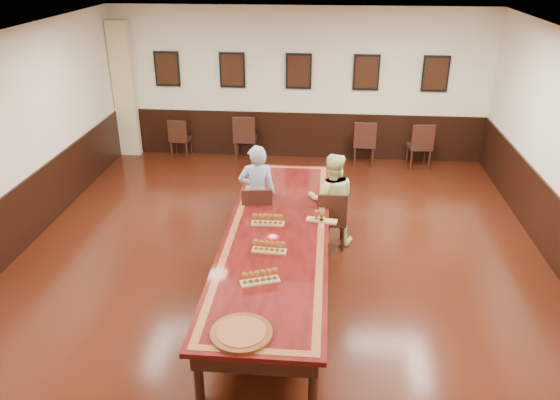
# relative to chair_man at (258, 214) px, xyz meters

# --- Properties ---
(floor) EXTENTS (8.00, 10.00, 0.02)m
(floor) POSITION_rel_chair_man_xyz_m (0.40, -1.05, -0.50)
(floor) COLOR black
(floor) RESTS_ON ground
(ceiling) EXTENTS (8.00, 10.00, 0.02)m
(ceiling) POSITION_rel_chair_man_xyz_m (0.40, -1.05, 2.72)
(ceiling) COLOR white
(ceiling) RESTS_ON floor
(wall_back) EXTENTS (8.00, 0.02, 3.20)m
(wall_back) POSITION_rel_chair_man_xyz_m (0.40, 3.96, 1.11)
(wall_back) COLOR #EAE3C4
(wall_back) RESTS_ON floor
(chair_man) EXTENTS (0.52, 0.55, 0.99)m
(chair_man) POSITION_rel_chair_man_xyz_m (0.00, 0.00, 0.00)
(chair_man) COLOR black
(chair_man) RESTS_ON floor
(chair_woman) EXTENTS (0.46, 0.50, 0.95)m
(chair_woman) POSITION_rel_chair_man_xyz_m (1.14, 0.01, -0.02)
(chair_woman) COLOR black
(chair_woman) RESTS_ON floor
(spare_chair_a) EXTENTS (0.43, 0.47, 0.88)m
(spare_chair_a) POSITION_rel_chair_man_xyz_m (-2.17, 3.69, -0.05)
(spare_chair_a) COLOR black
(spare_chair_a) RESTS_ON floor
(spare_chair_b) EXTENTS (0.49, 0.53, 1.01)m
(spare_chair_b) POSITION_rel_chair_man_xyz_m (-0.73, 3.65, 0.01)
(spare_chair_b) COLOR black
(spare_chair_b) RESTS_ON floor
(spare_chair_c) EXTENTS (0.48, 0.52, 0.98)m
(spare_chair_c) POSITION_rel_chair_man_xyz_m (1.83, 3.60, -0.01)
(spare_chair_c) COLOR black
(spare_chair_c) RESTS_ON floor
(spare_chair_d) EXTENTS (0.50, 0.54, 0.98)m
(spare_chair_d) POSITION_rel_chair_man_xyz_m (2.98, 3.52, -0.00)
(spare_chair_d) COLOR black
(spare_chair_d) RESTS_ON floor
(person_man) EXTENTS (0.62, 0.44, 1.58)m
(person_man) POSITION_rel_chair_man_xyz_m (-0.01, 0.10, 0.29)
(person_man) COLOR #476BB2
(person_man) RESTS_ON floor
(person_woman) EXTENTS (0.76, 0.60, 1.48)m
(person_woman) POSITION_rel_chair_man_xyz_m (1.14, 0.11, 0.24)
(person_woman) COLOR #EAF599
(person_woman) RESTS_ON floor
(pink_phone) EXTENTS (0.08, 0.14, 0.01)m
(pink_phone) POSITION_rel_chair_man_xyz_m (1.00, -0.82, 0.26)
(pink_phone) COLOR #CB436F
(pink_phone) RESTS_ON conference_table
(curtain) EXTENTS (0.45, 0.18, 2.90)m
(curtain) POSITION_rel_chair_man_xyz_m (-3.35, 3.77, 0.96)
(curtain) COLOR #C8B689
(curtain) RESTS_ON floor
(wainscoting) EXTENTS (8.00, 10.00, 1.00)m
(wainscoting) POSITION_rel_chair_man_xyz_m (0.40, -1.05, 0.01)
(wainscoting) COLOR black
(wainscoting) RESTS_ON floor
(conference_table) EXTENTS (1.40, 5.00, 0.76)m
(conference_table) POSITION_rel_chair_man_xyz_m (0.40, -1.05, 0.12)
(conference_table) COLOR #330809
(conference_table) RESTS_ON floor
(posters) EXTENTS (6.14, 0.04, 0.74)m
(posters) POSITION_rel_chair_man_xyz_m (0.40, 3.89, 1.41)
(posters) COLOR black
(posters) RESTS_ON wall_back
(flight_a) EXTENTS (0.46, 0.15, 0.17)m
(flight_a) POSITION_rel_chair_man_xyz_m (0.25, -0.84, 0.33)
(flight_a) COLOR #A27944
(flight_a) RESTS_ON conference_table
(flight_b) EXTENTS (0.45, 0.20, 0.16)m
(flight_b) POSITION_rel_chair_man_xyz_m (0.99, -0.68, 0.33)
(flight_b) COLOR #A27944
(flight_b) RESTS_ON conference_table
(flight_c) EXTENTS (0.45, 0.17, 0.16)m
(flight_c) POSITION_rel_chair_man_xyz_m (0.35, -1.58, 0.33)
(flight_c) COLOR #A27944
(flight_c) RESTS_ON conference_table
(flight_d) EXTENTS (0.47, 0.29, 0.17)m
(flight_d) POSITION_rel_chair_man_xyz_m (0.32, -2.28, 0.33)
(flight_d) COLOR #A27944
(flight_d) RESTS_ON conference_table
(red_plate_grp) EXTENTS (0.18, 0.18, 0.02)m
(red_plate_grp) POSITION_rel_chair_man_xyz_m (0.36, -1.21, 0.27)
(red_plate_grp) COLOR red
(red_plate_grp) RESTS_ON conference_table
(carved_platter) EXTENTS (0.70, 0.70, 0.05)m
(carved_platter) POSITION_rel_chair_man_xyz_m (0.25, -3.22, 0.28)
(carved_platter) COLOR #4F250F
(carved_platter) RESTS_ON conference_table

